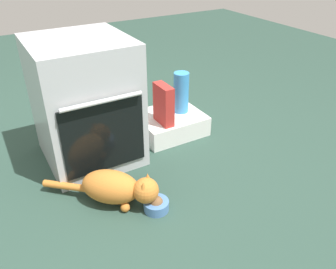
% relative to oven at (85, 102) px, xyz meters
% --- Properties ---
extents(ground, '(8.00, 8.00, 0.00)m').
position_rel_oven_xyz_m(ground, '(-0.04, -0.37, -0.39)').
color(ground, '#284238').
extents(oven, '(0.57, 0.64, 0.78)m').
position_rel_oven_xyz_m(oven, '(0.00, 0.00, 0.00)').
color(oven, '#B7BABF').
rests_on(oven, ground).
extents(pantry_cabinet, '(0.47, 0.39, 0.14)m').
position_rel_oven_xyz_m(pantry_cabinet, '(0.61, 0.01, -0.32)').
color(pantry_cabinet, white).
rests_on(pantry_cabinet, ground).
extents(food_bowl, '(0.14, 0.14, 0.09)m').
position_rel_oven_xyz_m(food_bowl, '(0.12, -0.68, -0.36)').
color(food_bowl, '#4C7AB7').
rests_on(food_bowl, ground).
extents(cat, '(0.52, 0.51, 0.20)m').
position_rel_oven_xyz_m(cat, '(-0.04, -0.53, -0.28)').
color(cat, '#C6752D').
rests_on(cat, ground).
extents(water_bottle, '(0.11, 0.11, 0.30)m').
position_rel_oven_xyz_m(water_bottle, '(0.71, 0.02, -0.10)').
color(water_bottle, '#388CD1').
rests_on(water_bottle, pantry_cabinet).
extents(cereal_box, '(0.07, 0.18, 0.28)m').
position_rel_oven_xyz_m(cereal_box, '(0.51, -0.08, -0.11)').
color(cereal_box, '#B72D28').
rests_on(cereal_box, pantry_cabinet).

